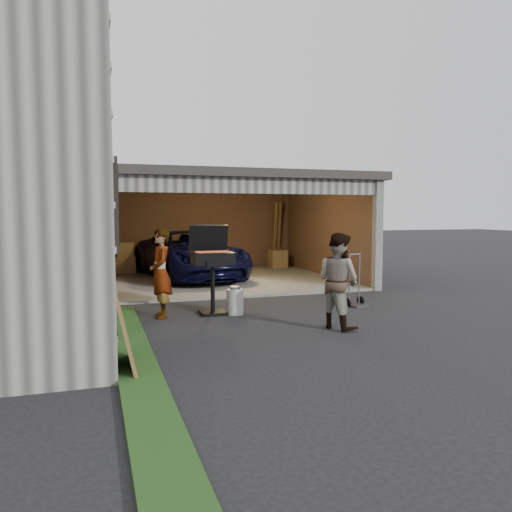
# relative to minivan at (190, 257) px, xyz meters

# --- Properties ---
(ground) EXTENTS (80.00, 80.00, 0.00)m
(ground) POSITION_rel_minivan_xyz_m (0.11, -6.90, -0.67)
(ground) COLOR black
(ground) RESTS_ON ground
(groundcover_strip) EXTENTS (0.50, 8.00, 0.06)m
(groundcover_strip) POSITION_rel_minivan_xyz_m (-2.14, -7.90, -0.64)
(groundcover_strip) COLOR #193814
(groundcover_strip) RESTS_ON ground
(garage) EXTENTS (6.80, 6.30, 2.90)m
(garage) POSITION_rel_minivan_xyz_m (0.87, -0.11, 1.20)
(garage) COLOR #605E59
(garage) RESTS_ON ground
(minivan) EXTENTS (2.88, 5.08, 1.34)m
(minivan) POSITION_rel_minivan_xyz_m (0.00, 0.00, 0.00)
(minivan) COLOR black
(minivan) RESTS_ON ground
(woman) EXTENTS (0.40, 0.61, 1.64)m
(woman) POSITION_rel_minivan_xyz_m (-1.46, -4.91, 0.15)
(woman) COLOR silver
(woman) RESTS_ON ground
(man) EXTENTS (0.85, 0.94, 1.59)m
(man) POSITION_rel_minivan_xyz_m (1.22, -6.67, 0.12)
(man) COLOR #49201C
(man) RESTS_ON ground
(bbq_grill) EXTENTS (0.75, 0.66, 1.68)m
(bbq_grill) POSITION_rel_minivan_xyz_m (-0.49, -4.86, 0.33)
(bbq_grill) COLOR black
(bbq_grill) RESTS_ON ground
(propane_tank) EXTENTS (0.40, 0.40, 0.48)m
(propane_tank) POSITION_rel_minivan_xyz_m (-0.10, -5.07, -0.43)
(propane_tank) COLOR #BBBBB6
(propane_tank) RESTS_ON ground
(plywood_panel) EXTENTS (0.26, 0.94, 1.04)m
(plywood_panel) POSITION_rel_minivan_xyz_m (-2.29, -7.92, -0.15)
(plywood_panel) COLOR brown
(plywood_panel) RESTS_ON ground
(hand_truck) EXTENTS (0.49, 0.44, 1.09)m
(hand_truck) POSITION_rel_minivan_xyz_m (2.49, -5.03, -0.46)
(hand_truck) COLOR slate
(hand_truck) RESTS_ON ground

